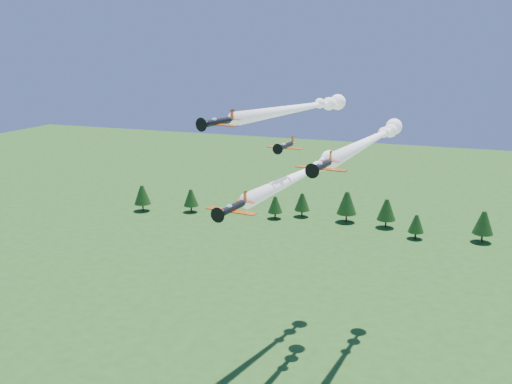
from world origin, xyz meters
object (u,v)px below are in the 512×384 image
(plane_lead, at_px, (302,174))
(plane_right, at_px, (373,139))
(plane_slot, at_px, (285,146))
(plane_left, at_px, (301,108))

(plane_lead, height_order, plane_right, plane_right)
(plane_lead, bearing_deg, plane_slot, -86.75)
(plane_right, xyz_separation_m, plane_slot, (-12.15, -20.02, 0.99))
(plane_slot, bearing_deg, plane_right, 63.47)
(plane_left, relative_size, plane_right, 0.93)
(plane_right, distance_m, plane_slot, 23.44)
(plane_lead, xyz_separation_m, plane_left, (-4.40, 13.41, 11.21))
(plane_slot, bearing_deg, plane_left, 104.41)
(plane_left, xyz_separation_m, plane_right, (15.96, -2.27, -5.36))
(plane_lead, bearing_deg, plane_left, 115.22)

